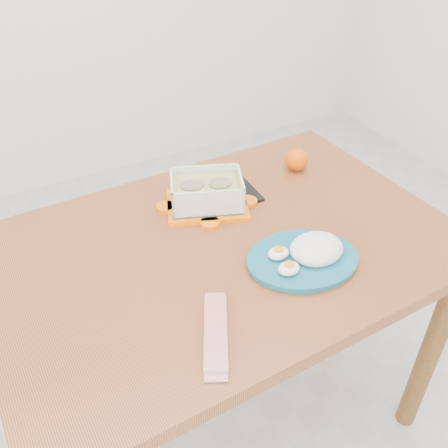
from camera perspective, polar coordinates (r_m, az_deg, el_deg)
name	(u,v)px	position (r m, az deg, el deg)	size (l,w,h in m)	color
ground	(256,401)	(1.85, 3.68, -19.58)	(3.50, 3.50, 0.00)	#B7B7B2
dining_table	(224,273)	(1.32, 0.00, -5.66)	(1.19, 0.83, 0.75)	#97532A
food_container	(207,193)	(1.35, -1.98, 3.60)	(0.26, 0.23, 0.09)	orange
orange_fruit	(297,159)	(1.54, 8.32, 7.32)	(0.07, 0.07, 0.07)	orange
rice_plate	(307,254)	(1.20, 9.49, -3.41)	(0.32, 0.32, 0.07)	#165F7B
candy_bar	(216,332)	(1.03, -0.97, -12.23)	(0.19, 0.05, 0.02)	red
smartphone	(242,190)	(1.44, 2.05, 3.87)	(0.07, 0.14, 0.01)	black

